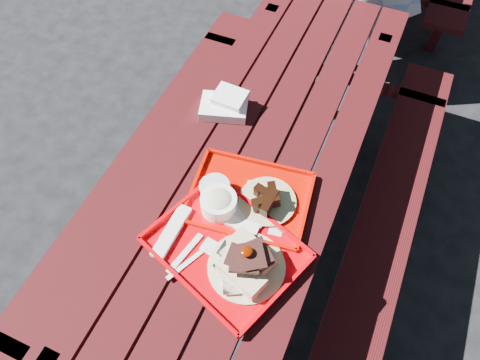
{
  "coord_description": "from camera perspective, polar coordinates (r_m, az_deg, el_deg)",
  "views": [
    {
      "loc": [
        0.39,
        -1.05,
        2.26
      ],
      "look_at": [
        0.0,
        -0.15,
        0.82
      ],
      "focal_mm": 35.0,
      "sensor_mm": 36.0,
      "label": 1
    }
  ],
  "objects": [
    {
      "name": "ground",
      "position": [
        2.52,
        1.37,
        -7.95
      ],
      "size": [
        60.0,
        60.0,
        0.0
      ],
      "primitive_type": "plane",
      "color": "black",
      "rests_on": "ground"
    },
    {
      "name": "white_cloth",
      "position": [
        2.03,
        -1.76,
        9.19
      ],
      "size": [
        0.23,
        0.2,
        0.08
      ],
      "color": "white",
      "rests_on": "picnic_table_near"
    },
    {
      "name": "near_tray",
      "position": [
        1.65,
        -1.2,
        -7.45
      ],
      "size": [
        0.61,
        0.54,
        0.16
      ],
      "color": "#D30009",
      "rests_on": "picnic_table_near"
    },
    {
      "name": "far_tray",
      "position": [
        1.75,
        0.84,
        -2.18
      ],
      "size": [
        0.49,
        0.4,
        0.08
      ],
      "color": "#CF0B00",
      "rests_on": "picnic_table_near"
    },
    {
      "name": "picnic_table_near",
      "position": [
        2.03,
        1.69,
        -0.92
      ],
      "size": [
        1.41,
        2.4,
        0.75
      ],
      "color": "#3C0B0C",
      "rests_on": "ground"
    }
  ]
}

